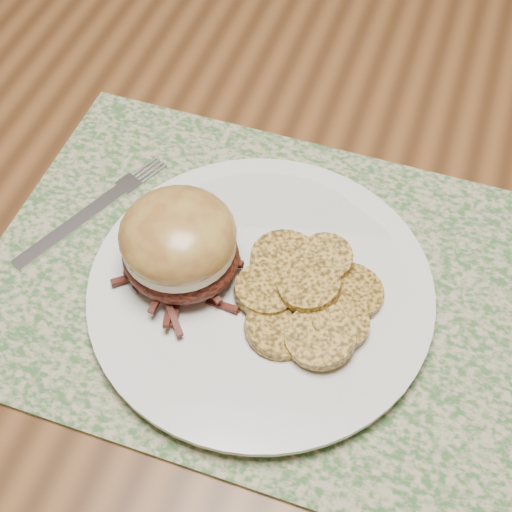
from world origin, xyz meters
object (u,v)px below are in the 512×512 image
at_px(dining_table, 220,173).
at_px(fork, 94,210).
at_px(dinner_plate, 261,291).
at_px(pork_sandwich, 179,243).

height_order(dining_table, fork, fork).
xyz_separation_m(dinner_plate, fork, (-0.17, 0.04, -0.01)).
xyz_separation_m(dinner_plate, pork_sandwich, (-0.07, -0.00, 0.04)).
xyz_separation_m(dining_table, pork_sandwich, (0.04, -0.19, 0.13)).
bearing_deg(dinner_plate, fork, 167.79).
relative_size(dining_table, fork, 9.64).
bearing_deg(dining_table, dinner_plate, -59.71).
height_order(pork_sandwich, fork, pork_sandwich).
bearing_deg(fork, dinner_plate, 11.98).
distance_m(pork_sandwich, fork, 0.12).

